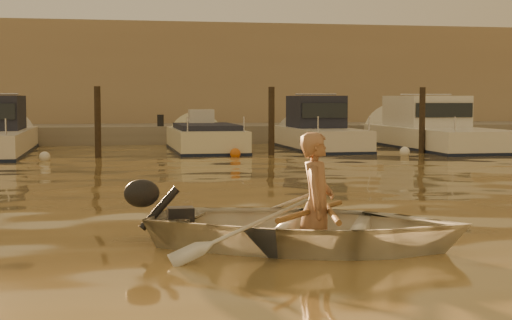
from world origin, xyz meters
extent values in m
plane|color=olive|center=(0.00, 0.00, 0.00)|extent=(160.00, 160.00, 0.00)
imported|color=silver|center=(2.17, -0.35, 0.25)|extent=(4.25, 3.73, 0.73)
imported|color=#9B6D4D|center=(2.26, -0.39, 0.49)|extent=(0.58, 0.68, 1.59)
cylinder|color=brown|center=(2.40, -0.45, 0.42)|extent=(0.49, 2.07, 0.13)
cylinder|color=brown|center=(2.21, -0.37, 0.42)|extent=(1.22, 1.78, 0.13)
cylinder|color=#2D2319|center=(-0.20, 13.80, 0.90)|extent=(0.18, 0.18, 2.20)
cylinder|color=#2D2319|center=(4.80, 13.80, 0.90)|extent=(0.18, 0.18, 2.20)
cylinder|color=#2D2319|center=(9.50, 13.80, 0.90)|extent=(0.18, 0.18, 2.20)
sphere|color=silver|center=(-1.60, 12.84, 0.10)|extent=(0.30, 0.30, 0.30)
sphere|color=#CF6318|center=(3.63, 13.23, 0.10)|extent=(0.30, 0.30, 0.30)
sphere|color=white|center=(8.63, 12.99, 0.10)|extent=(0.30, 0.30, 0.30)
cube|color=gray|center=(0.00, 21.50, 0.15)|extent=(52.00, 4.00, 1.00)
cube|color=#9E8466|center=(0.00, 27.00, 2.40)|extent=(46.00, 7.00, 4.80)
camera|label=1|loc=(-0.04, -8.67, 1.66)|focal=55.00mm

